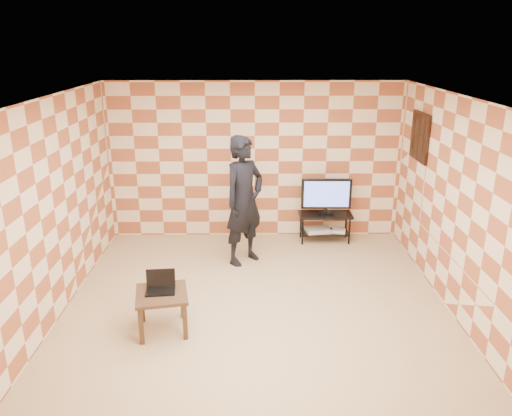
# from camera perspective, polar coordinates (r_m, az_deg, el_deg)

# --- Properties ---
(floor) EXTENTS (5.00, 5.00, 0.00)m
(floor) POSITION_cam_1_polar(r_m,az_deg,el_deg) (6.73, 0.05, -10.98)
(floor) COLOR tan
(floor) RESTS_ON ground
(wall_back) EXTENTS (5.00, 0.02, 2.70)m
(wall_back) POSITION_cam_1_polar(r_m,az_deg,el_deg) (8.58, -0.13, 5.36)
(wall_back) COLOR beige
(wall_back) RESTS_ON ground
(wall_front) EXTENTS (5.00, 0.02, 2.70)m
(wall_front) POSITION_cam_1_polar(r_m,az_deg,el_deg) (3.89, 0.48, -12.00)
(wall_front) COLOR beige
(wall_front) RESTS_ON ground
(wall_left) EXTENTS (0.02, 5.00, 2.70)m
(wall_left) POSITION_cam_1_polar(r_m,az_deg,el_deg) (6.64, -22.07, -0.11)
(wall_left) COLOR beige
(wall_left) RESTS_ON ground
(wall_right) EXTENTS (0.02, 5.00, 2.70)m
(wall_right) POSITION_cam_1_polar(r_m,az_deg,el_deg) (6.69, 22.01, 0.04)
(wall_right) COLOR beige
(wall_right) RESTS_ON ground
(ceiling) EXTENTS (5.00, 5.00, 0.02)m
(ceiling) POSITION_cam_1_polar(r_m,az_deg,el_deg) (5.88, 0.06, 12.51)
(ceiling) COLOR white
(ceiling) RESTS_ON wall_back
(wall_art) EXTENTS (0.04, 0.72, 0.72)m
(wall_art) POSITION_cam_1_polar(r_m,az_deg,el_deg) (7.94, 18.22, 7.76)
(wall_art) COLOR black
(wall_art) RESTS_ON wall_right
(tv_stand) EXTENTS (0.91, 0.41, 0.50)m
(tv_stand) POSITION_cam_1_polar(r_m,az_deg,el_deg) (8.67, 7.89, -1.49)
(tv_stand) COLOR black
(tv_stand) RESTS_ON floor
(tv) EXTENTS (0.85, 0.17, 0.62)m
(tv) POSITION_cam_1_polar(r_m,az_deg,el_deg) (8.51, 8.03, 1.52)
(tv) COLOR black
(tv) RESTS_ON tv_stand
(dvd_player) EXTENTS (0.45, 0.35, 0.07)m
(dvd_player) POSITION_cam_1_polar(r_m,az_deg,el_deg) (8.70, 7.06, -2.49)
(dvd_player) COLOR #BCBCBF
(dvd_player) RESTS_ON tv_stand
(game_console) EXTENTS (0.26, 0.22, 0.05)m
(game_console) POSITION_cam_1_polar(r_m,az_deg,el_deg) (8.73, 9.43, -2.60)
(game_console) COLOR silver
(game_console) RESTS_ON tv_stand
(side_table) EXTENTS (0.70, 0.70, 0.50)m
(side_table) POSITION_cam_1_polar(r_m,az_deg,el_deg) (6.11, -10.71, -10.23)
(side_table) COLOR #312115
(side_table) RESTS_ON floor
(laptop) EXTENTS (0.37, 0.30, 0.23)m
(laptop) POSITION_cam_1_polar(r_m,az_deg,el_deg) (6.11, -10.85, -8.75)
(laptop) COLOR black
(laptop) RESTS_ON side_table
(person) EXTENTS (0.86, 0.85, 2.00)m
(person) POSITION_cam_1_polar(r_m,az_deg,el_deg) (7.60, -1.37, 0.83)
(person) COLOR black
(person) RESTS_ON floor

